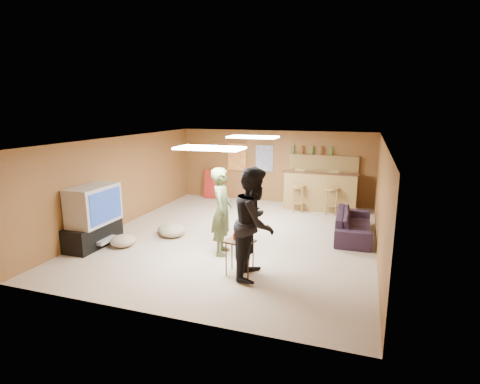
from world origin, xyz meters
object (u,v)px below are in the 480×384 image
(person_olive, at_px, (222,211))
(tray_table, at_px, (240,257))
(person_black, at_px, (254,223))
(bar_counter, at_px, (320,191))
(sofa, at_px, (354,224))
(tv_body, at_px, (93,205))

(person_olive, bearing_deg, tray_table, -152.26)
(person_olive, xyz_separation_m, person_black, (0.89, -0.78, 0.09))
(bar_counter, height_order, tray_table, bar_counter)
(person_olive, bearing_deg, sofa, -63.30)
(person_olive, xyz_separation_m, tray_table, (0.64, -0.79, -0.57))
(tv_body, relative_size, person_olive, 0.63)
(sofa, height_order, tray_table, tray_table)
(tv_body, relative_size, sofa, 0.56)
(person_black, bearing_deg, person_olive, 45.51)
(tv_body, relative_size, tray_table, 1.78)
(tv_body, bearing_deg, tray_table, -5.69)
(tv_body, relative_size, person_black, 0.57)
(person_olive, distance_m, person_black, 1.19)
(bar_counter, height_order, person_olive, person_olive)
(person_olive, height_order, sofa, person_olive)
(tv_body, height_order, person_black, person_black)
(sofa, distance_m, tray_table, 3.26)
(tv_body, bearing_deg, person_black, -5.03)
(tv_body, distance_m, bar_counter, 6.09)
(tv_body, distance_m, sofa, 5.70)
(tv_body, xyz_separation_m, tray_table, (3.33, -0.33, -0.59))
(bar_counter, distance_m, person_olive, 4.26)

